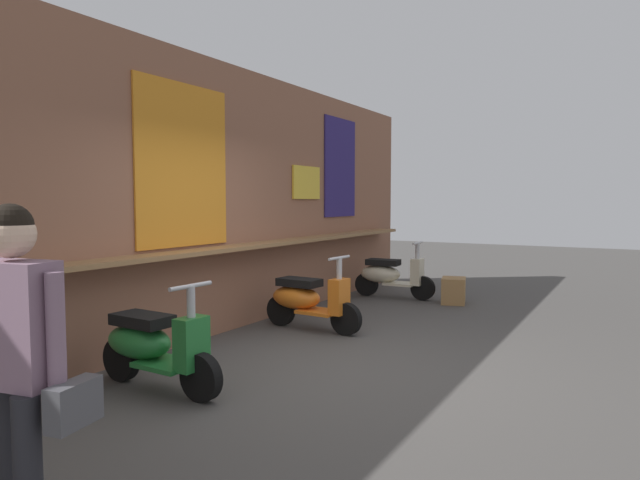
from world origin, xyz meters
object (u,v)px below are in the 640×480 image
Objects in this scene: scooter_green at (152,345)px; scooter_orange at (307,299)px; shopper_with_handbag at (18,346)px; scooter_cream at (390,275)px; merchandise_crate at (454,291)px.

scooter_green and scooter_orange have the same top height.
scooter_green is at bearing 21.79° from shopper_with_handbag.
scooter_green is 5.34m from scooter_cream.
scooter_green reaches higher than merchandise_crate.
shopper_with_handbag reaches higher than scooter_orange.
merchandise_crate is at bearing 80.82° from scooter_green.
scooter_green is at bearing -86.74° from scooter_orange.
scooter_green is at bearing -93.19° from scooter_cream.
shopper_with_handbag is (-1.96, -1.23, 0.60)m from scooter_green.
scooter_green is 2.62m from scooter_orange.
merchandise_crate is at bearing -2.67° from scooter_cream.
scooter_cream is (2.72, 0.00, 0.00)m from scooter_orange.
scooter_cream is 7.42m from shopper_with_handbag.
scooter_orange is at bearing 4.68° from shopper_with_handbag.
scooter_cream is at bearing 90.52° from merchandise_crate.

